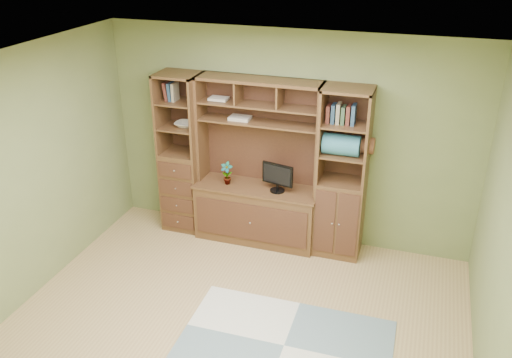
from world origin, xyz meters
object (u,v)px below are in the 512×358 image
(right_tower, at_px, (342,175))
(center_hutch, at_px, (257,165))
(monitor, at_px, (278,173))
(left_tower, at_px, (182,154))

(right_tower, bearing_deg, center_hutch, -177.77)
(right_tower, xyz_separation_m, monitor, (-0.75, -0.07, -0.05))
(left_tower, bearing_deg, center_hutch, -2.29)
(center_hutch, xyz_separation_m, right_tower, (1.02, 0.04, 0.00))
(center_hutch, height_order, left_tower, same)
(center_hutch, bearing_deg, monitor, -7.33)
(left_tower, xyz_separation_m, monitor, (1.27, -0.07, -0.05))
(right_tower, bearing_deg, monitor, -174.31)
(left_tower, height_order, monitor, left_tower)
(center_hutch, xyz_separation_m, monitor, (0.27, -0.03, -0.05))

